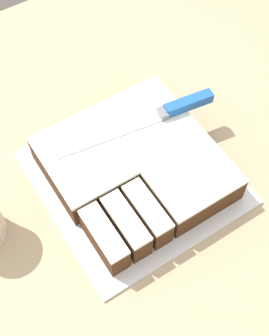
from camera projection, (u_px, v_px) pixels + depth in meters
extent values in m
plane|color=#4C4742|center=(111.00, 297.00, 1.70)|extent=(8.00, 8.00, 0.00)
cube|color=tan|center=(104.00, 252.00, 1.33)|extent=(1.40, 1.10, 0.88)
cube|color=silver|center=(134.00, 178.00, 0.94)|extent=(0.36, 0.37, 0.01)
cube|color=#472814|center=(118.00, 147.00, 0.94)|extent=(0.30, 0.19, 0.06)
cube|color=white|center=(117.00, 137.00, 0.91)|extent=(0.30, 0.19, 0.01)
cube|color=#472814|center=(192.00, 186.00, 0.89)|extent=(0.16, 0.12, 0.06)
cube|color=white|center=(194.00, 177.00, 0.86)|extent=(0.16, 0.12, 0.01)
cube|color=#472814|center=(104.00, 240.00, 0.84)|extent=(0.04, 0.12, 0.06)
cube|color=white|center=(103.00, 232.00, 0.81)|extent=(0.04, 0.12, 0.01)
cube|color=#472814|center=(126.00, 227.00, 0.85)|extent=(0.04, 0.12, 0.06)
cube|color=white|center=(126.00, 219.00, 0.82)|extent=(0.04, 0.12, 0.01)
cube|color=#472814|center=(147.00, 215.00, 0.86)|extent=(0.04, 0.12, 0.06)
cube|color=white|center=(147.00, 206.00, 0.83)|extent=(0.04, 0.12, 0.01)
cube|color=silver|center=(112.00, 134.00, 0.91)|extent=(0.23, 0.06, 0.00)
cube|color=slate|center=(163.00, 113.00, 0.93)|extent=(0.02, 0.03, 0.02)
cube|color=#1E59B2|center=(189.00, 103.00, 0.94)|extent=(0.11, 0.04, 0.02)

